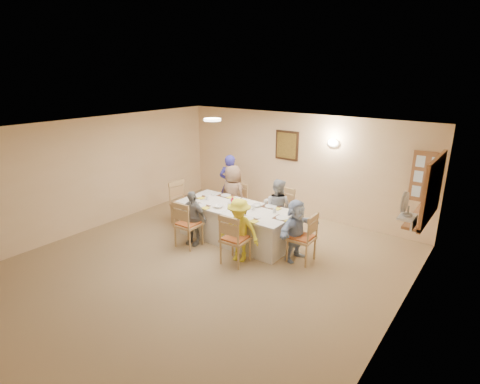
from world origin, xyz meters
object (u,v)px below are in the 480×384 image
Objects in this scene: chair_left_end at (183,203)px; desk_fan at (406,207)px; diner_back_right at (277,208)px; diner_front_left at (192,218)px; diner_right_end at (296,230)px; caregiver at (230,185)px; diner_back_left at (233,195)px; chair_front_left at (188,223)px; chair_front_right at (235,238)px; condiment_ketchup at (232,201)px; chair_back_left at (236,204)px; serving_hatch at (433,189)px; chair_back_right at (280,212)px; diner_front_right at (239,230)px; dining_table at (236,223)px; chair_right_end at (302,237)px.

desk_fan is at bearing -86.97° from chair_left_end.
diner_back_right is 1.82m from diner_front_left.
caregiver is at bearing 73.94° from diner_right_end.
caregiver is (-0.45, 0.47, 0.05)m from diner_back_left.
chair_front_right reaches higher than chair_front_left.
desk_fan is 0.30× the size of chair_front_left.
desk_fan is 1.46× the size of condiment_ketchup.
chair_back_left is 1.22m from diner_back_right.
serving_hatch is at bearing -149.64° from chair_front_right.
desk_fan is at bearing 156.13° from diner_back_right.
chair_front_right is 0.71× the size of diner_back_left.
diner_back_right is at bearing 144.97° from caregiver.
desk_fan reaches higher than chair_back_right.
caregiver reaches higher than chair_front_left.
diner_back_left is at bearing 127.04° from condiment_ketchup.
condiment_ketchup is at bearing 124.54° from diner_front_right.
desk_fan is 0.29× the size of chair_back_right.
chair_back_left is at bearing 122.70° from condiment_ketchup.
chair_back_right reaches higher than dining_table.
desk_fan reaches higher than dining_table.
chair_left_end is (-1.55, 0.00, 0.12)m from dining_table.
diner_back_right is at bearing -93.63° from chair_front_right.
dining_table is 2.51× the size of chair_front_right.
serving_hatch is 3.57m from chair_front_right.
diner_front_left is at bearing 117.51° from diner_right_end.
chair_front_left is 1.24m from chair_left_end.
chair_front_left is at bearing 174.92° from diner_front_right.
caregiver reaches higher than diner_front_left.
chair_front_left is 1.49m from diner_back_left.
dining_table is at bearing 113.27° from caregiver.
desk_fan is 0.26× the size of diner_front_left.
diner_back_left is (-2.15, 0.68, 0.22)m from chair_right_end.
diner_front_right is (0.00, 0.12, 0.12)m from chair_front_right.
chair_back_right is (-2.84, -0.31, -0.98)m from serving_hatch.
chair_left_end is at bearing 180.00° from dining_table.
diner_back_right is 6.31× the size of condiment_ketchup.
chair_front_left is (-3.93, -0.56, -1.05)m from desk_fan.
chair_back_right is (1.20, 0.00, 0.06)m from chair_back_left.
diner_back_right is at bearing -89.15° from chair_back_right.
diner_back_left is 1.82m from diner_front_right.
condiment_ketchup is at bearing -91.67° from chair_right_end.
chair_left_end is (-4.88, 0.24, -1.05)m from desk_fan.
serving_hatch is 3.75m from condiment_ketchup.
chair_front_right is at bearing 134.47° from diner_back_left.
desk_fan is 0.30× the size of chair_front_right.
caregiver is (-0.45, 1.95, 0.26)m from chair_front_left.
serving_hatch is at bearing 160.40° from caregiver.
serving_hatch is 1.16× the size of diner_back_right.
chair_back_right reaches higher than chair_front_left.
chair_back_right is 1.70m from caregiver.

